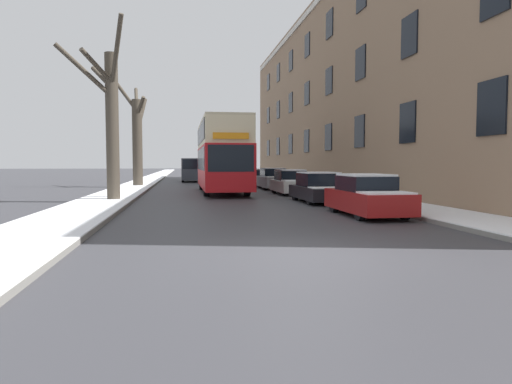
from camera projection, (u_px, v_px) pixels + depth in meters
name	position (u px, v px, depth m)	size (l,w,h in m)	color
ground_plane	(311.00, 253.00, 9.10)	(320.00, 320.00, 0.00)	#38383D
sidewalk_left	(156.00, 176.00, 60.36)	(2.59, 130.00, 0.16)	slate
sidewalk_right	(247.00, 176.00, 62.28)	(2.59, 130.00, 0.16)	slate
terrace_facade_right	(375.00, 93.00, 34.42)	(9.10, 50.68, 14.21)	#8C7056
bare_tree_left_0	(111.00, 119.00, 20.74)	(3.00, 2.80, 8.12)	#423A30
bare_tree_left_1	(137.00, 137.00, 34.30)	(2.82, 3.49, 8.56)	#423A30
double_decker_bus	(222.00, 153.00, 28.25)	(2.61, 11.28, 4.35)	red
parked_car_0	(367.00, 196.00, 15.64)	(1.72, 4.15, 1.43)	maroon
parked_car_1	(319.00, 188.00, 21.14)	(1.85, 4.41, 1.40)	black
parked_car_2	(291.00, 183.00, 26.69)	(1.75, 4.14, 1.45)	silver
parked_car_3	(273.00, 179.00, 31.89)	(1.72, 4.10, 1.49)	#9EA3AD
parked_car_4	(261.00, 178.00, 36.81)	(1.82, 4.22, 1.37)	#9EA3AD
oncoming_van	(191.00, 169.00, 45.24)	(1.94, 5.80, 2.28)	#333842
pedestrian_left_sidewalk	(111.00, 179.00, 22.46)	(0.40, 0.40, 1.86)	navy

